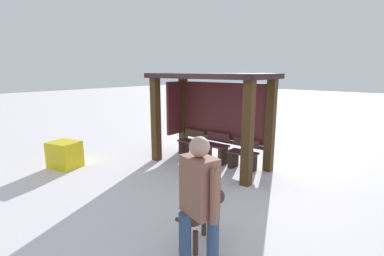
% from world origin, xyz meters
% --- Properties ---
extents(ground_plane, '(60.00, 60.00, 0.00)m').
position_xyz_m(ground_plane, '(0.00, 0.00, 0.00)').
color(ground_plane, silver).
extents(bus_shelter, '(3.04, 1.47, 2.29)m').
position_xyz_m(bus_shelter, '(-0.08, 0.15, 1.64)').
color(bus_shelter, '#432D16').
rests_on(bus_shelter, ground).
extents(bench_left_inside, '(0.70, 0.38, 0.73)m').
position_xyz_m(bench_left_inside, '(-0.80, 0.27, 0.30)').
color(bench_left_inside, '#4C372B').
rests_on(bench_left_inside, ground).
extents(bench_center_inside, '(0.70, 0.35, 0.76)m').
position_xyz_m(bench_center_inside, '(0.00, 0.27, 0.33)').
color(bench_center_inside, '#51262D').
rests_on(bench_center_inside, ground).
extents(bench_right_inside, '(0.70, 0.39, 0.72)m').
position_xyz_m(bench_right_inside, '(0.80, 0.27, 0.30)').
color(bench_right_inside, '#462C2C').
rests_on(bench_right_inside, ground).
extents(person_walking, '(0.59, 0.38, 1.68)m').
position_xyz_m(person_walking, '(2.19, -3.27, 0.98)').
color(person_walking, '#905C4A').
rests_on(person_walking, ground).
extents(dog, '(0.30, 1.02, 0.67)m').
position_xyz_m(dog, '(1.81, -2.70, 0.47)').
color(dog, '#4A3128').
rests_on(dog, ground).
extents(grit_bin, '(0.81, 0.71, 0.65)m').
position_xyz_m(grit_bin, '(-2.68, -2.38, 0.32)').
color(grit_bin, yellow).
rests_on(grit_bin, ground).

